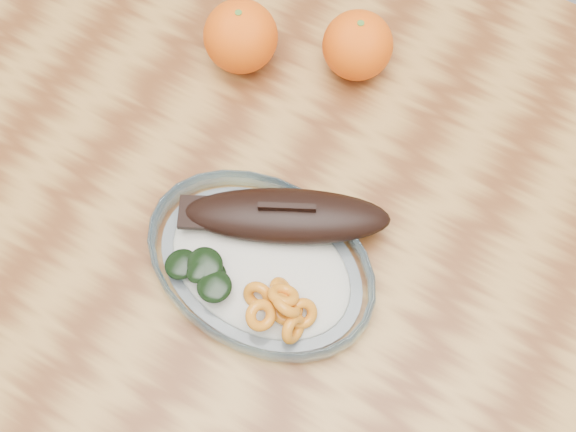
# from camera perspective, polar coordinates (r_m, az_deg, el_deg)

# --- Properties ---
(ground) EXTENTS (3.00, 3.00, 0.00)m
(ground) POSITION_cam_1_polar(r_m,az_deg,el_deg) (1.52, 0.19, -10.10)
(ground) COLOR slate
(ground) RESTS_ON ground
(dining_table) EXTENTS (1.20, 0.80, 0.75)m
(dining_table) POSITION_cam_1_polar(r_m,az_deg,el_deg) (0.90, 0.31, -0.28)
(dining_table) COLOR brown
(dining_table) RESTS_ON ground
(plated_meal) EXTENTS (0.49, 0.49, 0.08)m
(plated_meal) POSITION_cam_1_polar(r_m,az_deg,el_deg) (0.76, -2.09, -3.51)
(plated_meal) COLOR white
(plated_meal) RESTS_ON dining_table
(orange_left) EXTENTS (0.09, 0.09, 0.09)m
(orange_left) POSITION_cam_1_polar(r_m,az_deg,el_deg) (0.87, -3.76, 13.97)
(orange_left) COLOR #FC4905
(orange_left) RESTS_ON dining_table
(orange_right) EXTENTS (0.08, 0.08, 0.08)m
(orange_right) POSITION_cam_1_polar(r_m,az_deg,el_deg) (0.87, 5.52, 13.27)
(orange_right) COLOR #FC4905
(orange_right) RESTS_ON dining_table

